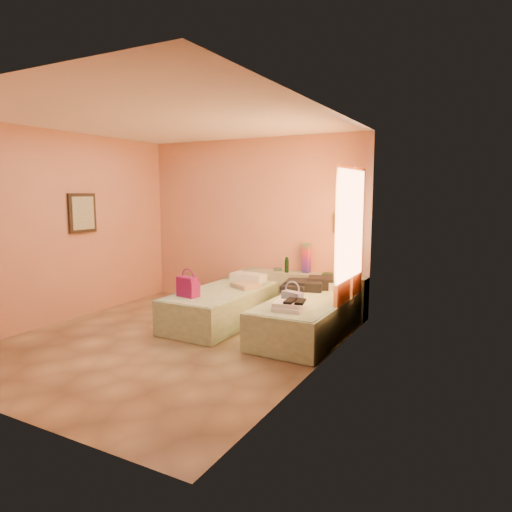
{
  "coord_description": "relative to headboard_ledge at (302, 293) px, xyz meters",
  "views": [
    {
      "loc": [
        3.69,
        -4.49,
        1.92
      ],
      "look_at": [
        0.81,
        0.85,
        1.07
      ],
      "focal_mm": 32.0,
      "sensor_mm": 36.0,
      "label": 1
    }
  ],
  "objects": [
    {
      "name": "towel_stack",
      "position": [
        0.53,
        -1.69,
        0.23
      ],
      "size": [
        0.38,
        0.33,
        0.1
      ],
      "primitive_type": "cube",
      "rotation": [
        0.0,
        0.0,
        0.1
      ],
      "color": "white",
      "rests_on": "bed_right"
    },
    {
      "name": "water_bottle",
      "position": [
        -0.24,
        -0.08,
        0.44
      ],
      "size": [
        0.09,
        0.09,
        0.24
      ],
      "primitive_type": "cylinder",
      "rotation": [
        0.0,
        0.0,
        0.43
      ],
      "color": "#14391A",
      "rests_on": "headboard_ledge"
    },
    {
      "name": "rainbow_box",
      "position": [
        0.04,
        0.06,
        0.56
      ],
      "size": [
        0.12,
        0.12,
        0.47
      ],
      "primitive_type": "cube",
      "rotation": [
        0.0,
        0.0,
        -0.16
      ],
      "color": "#9A1261",
      "rests_on": "headboard_ledge"
    },
    {
      "name": "small_dish",
      "position": [
        -0.45,
        0.02,
        0.34
      ],
      "size": [
        0.15,
        0.15,
        0.03
      ],
      "primitive_type": "cylinder",
      "rotation": [
        0.0,
        0.0,
        -0.15
      ],
      "color": "#4B8964",
      "rests_on": "headboard_ledge"
    },
    {
      "name": "sandal_pair",
      "position": [
        0.59,
        -1.66,
        0.29
      ],
      "size": [
        0.23,
        0.29,
        0.03
      ],
      "primitive_type": "cube",
      "rotation": [
        0.0,
        0.0,
        0.13
      ],
      "color": "black",
      "rests_on": "towel_stack"
    },
    {
      "name": "flower_vase",
      "position": [
        0.7,
        0.06,
        0.46
      ],
      "size": [
        0.27,
        0.27,
        0.27
      ],
      "primitive_type": "cube",
      "rotation": [
        0.0,
        0.0,
        0.35
      ],
      "color": "silver",
      "rests_on": "headboard_ledge"
    },
    {
      "name": "magenta_handbag",
      "position": [
        -1.0,
        -1.66,
        0.31
      ],
      "size": [
        0.32,
        0.21,
        0.28
      ],
      "primitive_type": "cube",
      "rotation": [
        0.0,
        0.0,
        -0.15
      ],
      "color": "#9A1261",
      "rests_on": "bed_left"
    },
    {
      "name": "bed_left",
      "position": [
        -0.82,
        -1.05,
        -0.08
      ],
      "size": [
        0.9,
        2.0,
        0.5
      ],
      "primitive_type": "cube",
      "rotation": [
        0.0,
        0.0,
        -0.0
      ],
      "color": "#C8E7BA",
      "rests_on": "ground"
    },
    {
      "name": "khaki_garment",
      "position": [
        -0.6,
        -0.77,
        0.21
      ],
      "size": [
        0.48,
        0.45,
        0.07
      ],
      "primitive_type": "cube",
      "rotation": [
        0.0,
        0.0,
        -0.43
      ],
      "color": "tan",
      "rests_on": "bed_left"
    },
    {
      "name": "blue_handbag",
      "position": [
        0.45,
        -1.43,
        0.26
      ],
      "size": [
        0.29,
        0.18,
        0.18
      ],
      "primitive_type": "cube",
      "rotation": [
        0.0,
        0.0,
        -0.26
      ],
      "color": "#384987",
      "rests_on": "bed_right"
    },
    {
      "name": "green_book",
      "position": [
        0.42,
        0.03,
        0.34
      ],
      "size": [
        0.18,
        0.13,
        0.03
      ],
      "primitive_type": "cube",
      "rotation": [
        0.0,
        0.0,
        -0.05
      ],
      "color": "#244426",
      "rests_on": "headboard_ledge"
    },
    {
      "name": "bed_right",
      "position": [
        0.52,
        -1.05,
        -0.08
      ],
      "size": [
        0.9,
        2.0,
        0.5
      ],
      "primitive_type": "cube",
      "rotation": [
        0.0,
        0.0,
        -0.0
      ],
      "color": "#C8E7BA",
      "rests_on": "ground"
    },
    {
      "name": "ground",
      "position": [
        -0.98,
        -2.1,
        -0.33
      ],
      "size": [
        4.5,
        4.5,
        0.0
      ],
      "primitive_type": "plane",
      "color": "tan",
      "rests_on": "ground"
    },
    {
      "name": "room_walls",
      "position": [
        -0.77,
        -1.53,
        1.46
      ],
      "size": [
        4.02,
        4.51,
        2.81
      ],
      "color": "tan",
      "rests_on": "ground"
    },
    {
      "name": "clothes_pile",
      "position": [
        0.29,
        -0.5,
        0.26
      ],
      "size": [
        0.71,
        0.71,
        0.17
      ],
      "primitive_type": "cube",
      "rotation": [
        0.0,
        0.0,
        0.27
      ],
      "color": "black",
      "rests_on": "bed_right"
    },
    {
      "name": "headboard_ledge",
      "position": [
        0.0,
        0.0,
        0.0
      ],
      "size": [
        2.05,
        0.3,
        0.65
      ],
      "primitive_type": "cube",
      "color": "#A5AF8F",
      "rests_on": "ground"
    }
  ]
}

